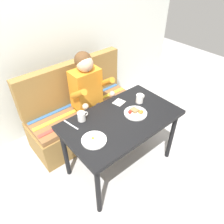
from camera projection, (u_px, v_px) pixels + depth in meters
name	position (u px, v px, depth m)	size (l,w,h in m)	color
ground_plane	(120.00, 164.00, 2.58)	(8.00, 8.00, 0.00)	#AAA8A7
back_wall	(52.00, 30.00, 2.53)	(4.40, 0.10, 2.60)	silver
table	(121.00, 124.00, 2.18)	(1.20, 0.70, 0.73)	black
couch	(82.00, 113.00, 2.83)	(1.44, 0.56, 1.00)	olive
person	(90.00, 92.00, 2.48)	(0.45, 0.61, 1.21)	orange
plate_breakfast	(135.00, 113.00, 2.18)	(0.24, 0.24, 0.05)	white
plate_eggs	(94.00, 140.00, 1.88)	(0.23, 0.23, 0.04)	white
coffee_mug	(140.00, 98.00, 2.32)	(0.12, 0.08, 0.10)	white
coffee_mug_second	(82.00, 116.00, 2.08)	(0.12, 0.08, 0.09)	white
napkin	(119.00, 102.00, 2.34)	(0.12, 0.10, 0.01)	silver
knife	(71.00, 125.00, 2.04)	(0.01, 0.20, 0.01)	silver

